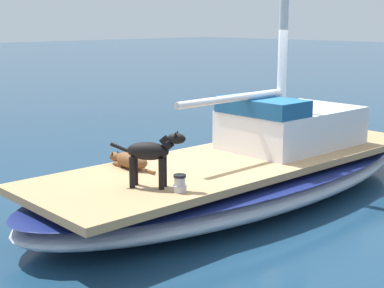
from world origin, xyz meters
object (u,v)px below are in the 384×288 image
at_px(dog_black, 152,153).
at_px(deck_winch, 180,184).
at_px(sailboat_main, 240,179).
at_px(dog_brown, 130,160).

bearing_deg(dog_black, deck_winch, 15.63).
distance_m(sailboat_main, deck_winch, 2.00).
height_order(dog_black, deck_winch, dog_black).
relative_size(dog_black, deck_winch, 3.90).
bearing_deg(deck_winch, sailboat_main, 109.81).
height_order(dog_brown, deck_winch, dog_brown).
height_order(sailboat_main, dog_black, dog_black).
relative_size(sailboat_main, dog_black, 8.92).
distance_m(sailboat_main, dog_black, 2.11).
distance_m(dog_black, deck_winch, 0.51).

